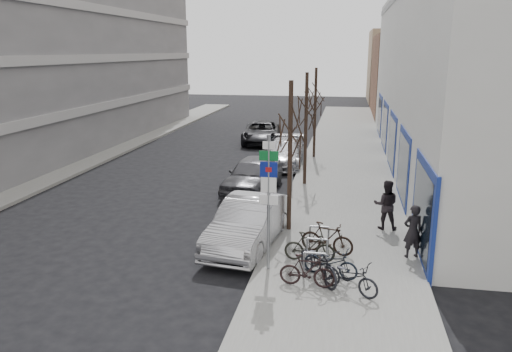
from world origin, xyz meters
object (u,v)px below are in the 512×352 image
at_px(tree_far, 316,92).
at_px(bike_far_curb, 350,274).
at_px(parked_car_front, 248,223).
at_px(pedestrian_near, 413,231).
at_px(tree_mid, 306,102).
at_px(meter_mid, 292,175).
at_px(bike_far_inner, 327,238).
at_px(parked_car_mid, 253,175).
at_px(parked_car_back, 284,153).
at_px(tree_near, 291,121).
at_px(lane_car, 261,132).
at_px(pedestrian_far, 386,204).
at_px(bike_mid_curb, 331,260).
at_px(meter_back, 303,152).
at_px(highway_sign_pole, 269,194).
at_px(meter_front, 275,212).
at_px(bike_near_left, 319,260).
at_px(bike_near_right, 307,271).
at_px(bike_mid_inner, 310,247).
at_px(bike_rack, 317,248).

height_order(tree_far, bike_far_curb, tree_far).
relative_size(parked_car_front, pedestrian_near, 2.91).
height_order(tree_mid, meter_mid, tree_mid).
xyz_separation_m(bike_far_inner, parked_car_mid, (-3.79, 7.18, 0.15)).
relative_size(tree_mid, parked_car_back, 1.05).
bearing_deg(tree_near, bike_far_curb, -64.60).
height_order(parked_car_front, lane_car, parked_car_front).
bearing_deg(pedestrian_far, bike_mid_curb, 68.70).
distance_m(parked_car_front, pedestrian_far, 5.15).
height_order(meter_back, pedestrian_near, pedestrian_near).
xyz_separation_m(bike_far_curb, bike_far_inner, (-0.71, 2.54, 0.00)).
distance_m(meter_mid, bike_mid_curb, 8.94).
relative_size(highway_sign_pole, meter_mid, 3.31).
height_order(tree_far, meter_back, tree_far).
height_order(meter_front, bike_near_left, meter_front).
relative_size(tree_mid, pedestrian_far, 2.98).
bearing_deg(meter_front, meter_mid, 90.00).
relative_size(meter_front, parked_car_front, 0.25).
relative_size(bike_near_right, pedestrian_far, 0.84).
height_order(tree_near, parked_car_front, tree_near).
xyz_separation_m(parked_car_mid, lane_car, (-1.78, 12.67, -0.06)).
xyz_separation_m(highway_sign_pole, parked_car_front, (-1.00, 2.00, -1.63)).
distance_m(bike_near_right, parked_car_front, 3.71).
relative_size(highway_sign_pole, pedestrian_far, 2.28).
xyz_separation_m(parked_car_front, lane_car, (-2.90, 19.32, -0.06)).
height_order(meter_mid, bike_mid_inner, meter_mid).
height_order(tree_near, bike_mid_inner, tree_near).
bearing_deg(parked_car_front, bike_far_inner, -4.21).
height_order(bike_mid_inner, bike_far_inner, bike_far_inner).
distance_m(bike_far_inner, parked_car_back, 13.29).
relative_size(meter_back, parked_car_back, 0.24).
height_order(meter_front, parked_car_front, parked_car_front).
xyz_separation_m(tree_mid, meter_back, (-0.45, 4.00, -3.19)).
distance_m(pedestrian_near, pedestrian_far, 2.60).
relative_size(bike_far_curb, parked_car_front, 0.35).
xyz_separation_m(tree_near, bike_near_left, (1.32, -4.00, -3.35)).
height_order(bike_rack, parked_car_mid, parked_car_mid).
distance_m(bike_far_inner, lane_car, 20.62).
xyz_separation_m(bike_rack, pedestrian_far, (2.25, 3.58, 0.41)).
relative_size(meter_back, bike_near_right, 0.82).
relative_size(bike_rack, meter_front, 1.78).
bearing_deg(bike_rack, tree_mid, 97.28).
bearing_deg(pedestrian_far, lane_car, -65.06).
relative_size(parked_car_mid, pedestrian_far, 2.64).
relative_size(meter_front, bike_mid_curb, 0.77).
bearing_deg(parked_car_front, meter_back, 93.58).
bearing_deg(tree_near, pedestrian_far, 11.22).
xyz_separation_m(bike_near_right, pedestrian_near, (3.07, 2.63, 0.39)).
height_order(parked_car_mid, pedestrian_near, pedestrian_near).
relative_size(meter_mid, meter_back, 1.00).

